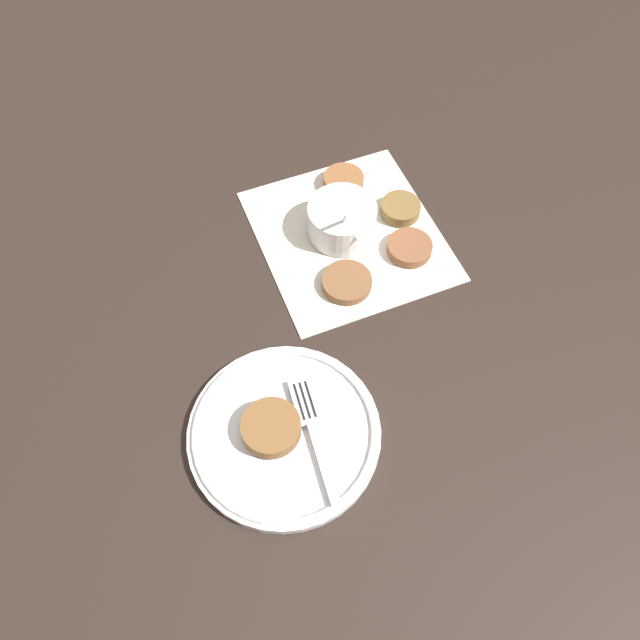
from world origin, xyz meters
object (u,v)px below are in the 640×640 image
serving_plate (284,433)px  sauce_bowl (342,221)px  fritter_on_plate (271,428)px  fork (312,425)px

serving_plate → sauce_bowl: bearing=143.7°
serving_plate → fritter_on_plate: bearing=-108.6°
sauce_bowl → fritter_on_plate: (0.26, -0.21, 0.00)m
sauce_bowl → serving_plate: sauce_bowl is taller
fritter_on_plate → sauce_bowl: bearing=141.3°
serving_plate → fork: bearing=76.6°
fritter_on_plate → fork: size_ratio=0.44×
fritter_on_plate → fork: 0.05m
serving_plate → fritter_on_plate: size_ratio=3.28×
sauce_bowl → fork: (0.27, -0.16, -0.01)m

